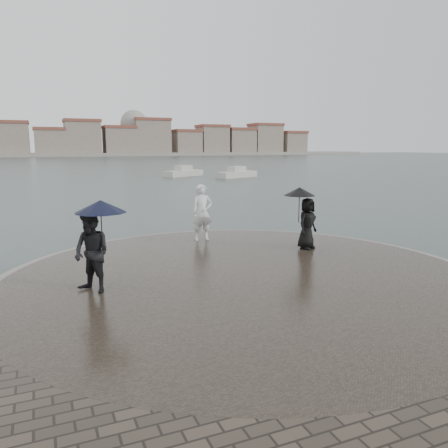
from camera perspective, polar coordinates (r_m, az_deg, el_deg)
name	(u,v)px	position (r m, az deg, el deg)	size (l,w,h in m)	color
ground	(327,345)	(8.46, 13.31, -15.10)	(400.00, 400.00, 0.00)	#2B3835
kerb_ring	(244,282)	(11.20, 2.63, -7.59)	(12.50, 12.50, 0.32)	gray
quay_tip	(244,281)	(11.19, 2.63, -7.49)	(11.90, 11.90, 0.36)	#2D261E
statue	(202,213)	(14.95, -2.86, 1.50)	(0.71, 0.46, 1.93)	white
visitor_left	(94,241)	(10.02, -16.61, -2.09)	(1.36, 1.23, 2.04)	black
visitor_right	(305,214)	(13.93, 10.53, 1.24)	(1.22, 1.00, 1.95)	black
far_skyline	(30,140)	(166.83, -24.00, 9.97)	(260.00, 20.00, 37.00)	gray
boats	(158,178)	(44.82, -8.62, 5.93)	(28.93, 22.06, 1.50)	#BCB8A9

